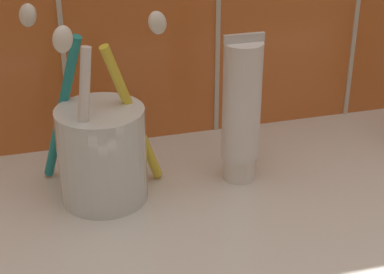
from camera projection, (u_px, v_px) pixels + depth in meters
The scene contains 3 objects.
sink_counter at pixel (246, 206), 60.56cm from camera, with size 65.00×30.21×2.00cm, color silver.
toothbrush_cup at pixel (101, 150), 58.03cm from camera, with size 13.51×10.82×17.62cm.
toothpaste_tube at pixel (241, 110), 60.11cm from camera, with size 3.81×3.63×14.73cm.
Camera 1 is at (-18.74, -47.85, 34.09)cm, focal length 60.00 mm.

